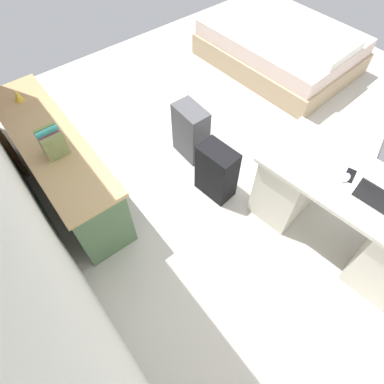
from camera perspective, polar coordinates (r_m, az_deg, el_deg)
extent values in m
plane|color=beige|center=(3.74, 11.25, 7.43)|extent=(5.48, 5.48, 0.00)
cube|color=silver|center=(2.72, 26.90, 0.76)|extent=(1.52, 0.85, 0.04)
cube|color=beige|center=(3.06, 16.71, 1.88)|extent=(0.48, 0.64, 0.72)
cylinder|color=black|center=(3.83, 30.22, 0.65)|extent=(0.52, 0.52, 0.04)
cube|color=#4C6B47|center=(3.28, -21.62, 4.08)|extent=(1.76, 0.44, 0.69)
cube|color=tan|center=(3.03, -23.72, 8.41)|extent=(1.80, 0.48, 0.04)
cube|color=#415B3C|center=(3.17, -14.34, 0.01)|extent=(0.67, 0.01, 0.24)
cube|color=#415B3C|center=(3.69, -20.31, 8.01)|extent=(0.67, 0.01, 0.24)
cube|color=tan|center=(4.95, 14.65, 22.14)|extent=(2.00, 1.54, 0.28)
cube|color=beige|center=(4.83, 15.30, 24.50)|extent=(1.94, 1.48, 0.20)
cube|color=white|center=(4.48, 22.79, 22.04)|extent=(0.53, 0.72, 0.10)
cube|color=black|center=(3.09, 4.25, 3.48)|extent=(0.39, 0.26, 0.58)
cube|color=#4C4C51|center=(3.42, -0.22, 10.32)|extent=(0.36, 0.22, 0.60)
cube|color=silver|center=(2.69, 29.51, -0.95)|extent=(0.34, 0.26, 0.02)
cube|color=black|center=(2.54, 29.48, -1.06)|extent=(0.31, 0.05, 0.19)
ellipsoid|color=white|center=(2.69, 25.01, 2.29)|extent=(0.07, 0.11, 0.03)
cube|color=black|center=(2.73, 25.62, 2.62)|extent=(0.11, 0.15, 0.01)
cube|color=olive|center=(2.74, -22.46, 7.13)|extent=(0.04, 0.17, 0.21)
cube|color=#912F3F|center=(2.78, -22.72, 7.45)|extent=(0.04, 0.17, 0.19)
cube|color=#42BBAC|center=(2.80, -23.16, 8.16)|extent=(0.03, 0.17, 0.23)
cube|color=olive|center=(2.83, -23.47, 8.60)|extent=(0.03, 0.17, 0.23)
cone|color=gold|center=(3.44, -27.93, 14.53)|extent=(0.08, 0.08, 0.11)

